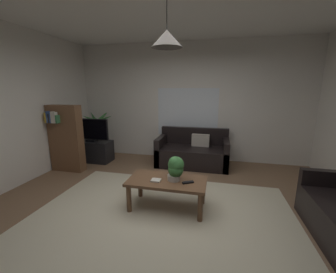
% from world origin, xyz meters
% --- Properties ---
extents(floor, '(5.53, 5.10, 0.02)m').
position_xyz_m(floor, '(0.00, 0.00, -0.01)').
color(floor, brown).
rests_on(floor, ground).
extents(rug, '(3.60, 2.81, 0.01)m').
position_xyz_m(rug, '(0.00, -0.20, 0.00)').
color(rug, beige).
rests_on(rug, ground).
extents(wall_back, '(5.65, 0.06, 2.80)m').
position_xyz_m(wall_back, '(0.00, 2.58, 1.40)').
color(wall_back, silver).
rests_on(wall_back, ground).
extents(window_pane, '(1.47, 0.01, 1.15)m').
position_xyz_m(window_pane, '(-0.04, 2.55, 1.16)').
color(window_pane, white).
extents(couch_under_window, '(1.59, 0.82, 0.82)m').
position_xyz_m(couch_under_window, '(0.17, 2.08, 0.28)').
color(couch_under_window, black).
rests_on(couch_under_window, ground).
extents(coffee_table, '(1.12, 0.58, 0.44)m').
position_xyz_m(coffee_table, '(0.01, 0.17, 0.37)').
color(coffee_table, brown).
rests_on(coffee_table, ground).
extents(book_on_table_0, '(0.13, 0.12, 0.02)m').
position_xyz_m(book_on_table_0, '(-0.13, 0.09, 0.45)').
color(book_on_table_0, beige).
rests_on(book_on_table_0, coffee_table).
extents(remote_on_table_0, '(0.16, 0.12, 0.02)m').
position_xyz_m(remote_on_table_0, '(0.32, 0.13, 0.45)').
color(remote_on_table_0, black).
rests_on(remote_on_table_0, coffee_table).
extents(potted_plant_on_table, '(0.23, 0.24, 0.35)m').
position_xyz_m(potted_plant_on_table, '(0.13, 0.19, 0.64)').
color(potted_plant_on_table, beige).
rests_on(potted_plant_on_table, coffee_table).
extents(tv_stand, '(0.90, 0.44, 0.50)m').
position_xyz_m(tv_stand, '(-2.22, 1.80, 0.25)').
color(tv_stand, black).
rests_on(tv_stand, ground).
extents(tv, '(0.87, 0.16, 0.54)m').
position_xyz_m(tv, '(-2.22, 1.78, 0.78)').
color(tv, black).
rests_on(tv, tv_stand).
extents(potted_palm_corner, '(0.89, 0.75, 1.22)m').
position_xyz_m(potted_palm_corner, '(-2.34, 2.29, 0.51)').
color(potted_palm_corner, brown).
rests_on(potted_palm_corner, ground).
extents(bookshelf_corner, '(0.70, 0.31, 1.40)m').
position_xyz_m(bookshelf_corner, '(-2.40, 1.14, 0.72)').
color(bookshelf_corner, brown).
rests_on(bookshelf_corner, ground).
extents(pendant_lamp, '(0.40, 0.40, 0.58)m').
position_xyz_m(pendant_lamp, '(0.01, 0.17, 2.33)').
color(pendant_lamp, black).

